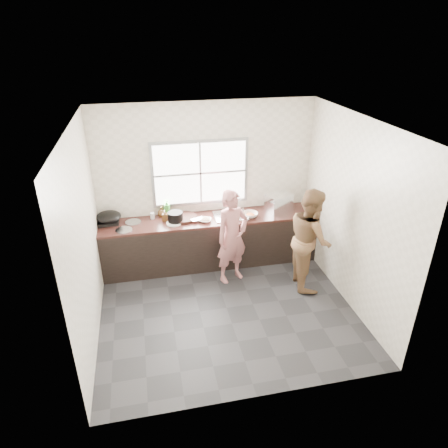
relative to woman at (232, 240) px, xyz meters
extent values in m
cube|color=#28282B|center=(-0.25, -0.74, -0.72)|extent=(3.60, 3.20, 0.01)
cube|color=silver|center=(-0.25, -0.74, 1.99)|extent=(3.60, 3.20, 0.01)
cube|color=silver|center=(-0.25, 0.87, 0.63)|extent=(3.60, 0.01, 2.70)
cube|color=silver|center=(-2.05, -0.74, 0.63)|extent=(0.01, 3.20, 2.70)
cube|color=beige|center=(1.56, -0.74, 0.63)|extent=(0.01, 3.20, 2.70)
cube|color=beige|center=(-0.25, -2.34, 0.63)|extent=(3.60, 0.01, 2.70)
cube|color=black|center=(-0.25, 0.55, -0.31)|extent=(3.60, 0.62, 0.82)
cube|color=#361B16|center=(-0.25, 0.55, 0.12)|extent=(3.60, 0.64, 0.04)
cube|color=silver|center=(0.10, 0.55, 0.15)|extent=(0.55, 0.45, 0.02)
cylinder|color=silver|center=(0.10, 0.75, 0.29)|extent=(0.02, 0.02, 0.30)
cube|color=#9EA0A5|center=(-0.35, 0.85, 0.83)|extent=(1.60, 0.05, 1.10)
cube|color=white|center=(-0.35, 0.83, 0.83)|extent=(1.50, 0.01, 1.00)
imported|color=#BC7171|center=(0.00, 0.00, 0.00)|extent=(0.62, 0.52, 1.43)
imported|color=brown|center=(1.14, -0.36, 0.09)|extent=(0.70, 0.85, 1.61)
cylinder|color=black|center=(-0.68, 0.61, 0.16)|extent=(0.57, 0.57, 0.04)
cube|color=silver|center=(-0.47, 0.47, 0.19)|extent=(0.23, 0.17, 0.01)
imported|color=white|center=(-0.35, 0.43, 0.17)|extent=(0.26, 0.26, 0.05)
imported|color=silver|center=(0.41, 0.45, 0.17)|extent=(0.21, 0.21, 0.06)
imported|color=silver|center=(0.28, 0.34, 0.18)|extent=(0.26, 0.26, 0.07)
cylinder|color=black|center=(-0.82, 0.51, 0.23)|extent=(0.32, 0.32, 0.18)
cylinder|color=white|center=(-0.85, 0.46, 0.15)|extent=(0.28, 0.28, 0.02)
imported|color=green|center=(-0.93, 0.78, 0.29)|extent=(0.14, 0.14, 0.29)
imported|color=#513014|center=(-0.98, 0.61, 0.23)|extent=(0.09, 0.09, 0.17)
imported|color=#472B11|center=(-1.02, 0.78, 0.22)|extent=(0.16, 0.16, 0.16)
cylinder|color=#B8BBBE|center=(-1.18, 0.72, 0.19)|extent=(0.09, 0.09, 0.10)
cube|color=black|center=(-1.90, 0.73, 0.17)|extent=(0.36, 0.36, 0.05)
ellipsoid|color=black|center=(-1.87, 0.66, 0.28)|extent=(0.52, 0.52, 0.15)
cube|color=white|center=(0.95, 0.58, 0.29)|extent=(0.47, 0.39, 0.30)
cylinder|color=silver|center=(-1.64, 0.39, 0.15)|extent=(0.33, 0.33, 0.01)
cylinder|color=#A8ABAF|center=(-1.50, 0.65, 0.15)|extent=(0.29, 0.29, 0.01)
camera|label=1|loc=(-1.26, -5.32, 3.00)|focal=32.00mm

